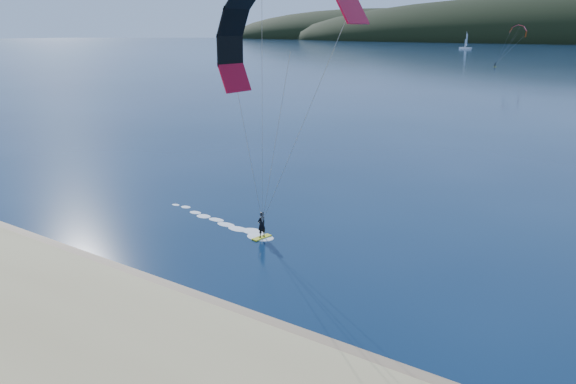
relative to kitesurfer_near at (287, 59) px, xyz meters
The scene contains 5 objects.
ground 16.22m from the kitesurfer_near, 115.17° to the right, with size 1800.00×1800.00×0.00m, color #071B35.
wet_sand 13.88m from the kitesurfer_near, 130.62° to the right, with size 220.00×2.50×0.10m.
kitesurfer_near is the anchor object (origin of this frame).
kitesurfer_far 196.44m from the kitesurfer_near, 100.04° to the left, with size 11.40×4.55×14.53m.
sailboat 408.05m from the kitesurfer_near, 106.42° to the left, with size 8.75×5.71×12.61m.
Camera 1 is at (20.96, -13.37, 13.33)m, focal length 34.59 mm.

